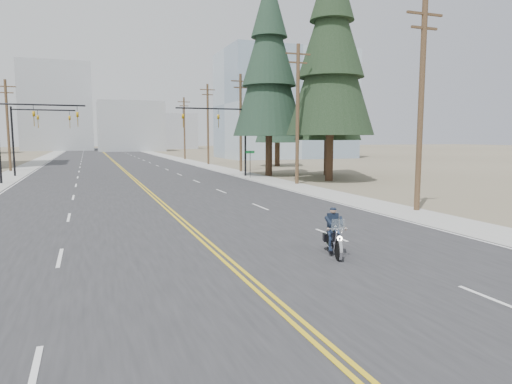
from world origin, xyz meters
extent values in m
plane|color=#776D56|center=(0.00, 0.00, 0.00)|extent=(400.00, 400.00, 0.00)
cube|color=#303033|center=(0.00, 70.00, 0.01)|extent=(20.00, 200.00, 0.01)
cube|color=#A5A5A0|center=(-11.50, 70.00, 0.01)|extent=(3.00, 200.00, 0.01)
cube|color=#A5A5A0|center=(11.50, 70.00, 0.01)|extent=(3.00, 200.00, 0.01)
cylinder|color=black|center=(-7.50, 32.00, 6.70)|extent=(7.00, 0.14, 0.14)
imported|color=#BF8C0C|center=(-8.20, 32.00, 6.05)|extent=(0.21, 0.26, 1.30)
imported|color=#BF8C0C|center=(-4.70, 32.00, 6.05)|extent=(0.21, 0.26, 1.30)
cylinder|color=black|center=(11.00, 32.00, 3.50)|extent=(0.20, 0.20, 7.00)
cylinder|color=black|center=(7.50, 32.00, 6.70)|extent=(7.00, 0.14, 0.14)
imported|color=#BF8C0C|center=(8.20, 32.00, 6.05)|extent=(0.21, 0.26, 1.30)
imported|color=#BF8C0C|center=(4.70, 32.00, 6.05)|extent=(0.21, 0.26, 1.30)
cylinder|color=black|center=(-11.00, 40.00, 3.50)|extent=(0.20, 0.20, 7.00)
cylinder|color=black|center=(-8.00, 40.00, 6.70)|extent=(6.00, 0.14, 0.14)
imported|color=#BF8C0C|center=(-8.60, 40.00, 6.05)|extent=(0.21, 0.26, 1.30)
imported|color=#BF8C0C|center=(-5.60, 40.00, 6.05)|extent=(0.21, 0.26, 1.30)
cylinder|color=black|center=(10.80, 30.00, 1.30)|extent=(0.06, 0.06, 2.60)
cube|color=#0C5926|center=(10.80, 30.00, 2.50)|extent=(0.90, 0.03, 0.25)
cylinder|color=brown|center=(12.50, 8.00, 5.50)|extent=(0.30, 0.30, 11.00)
cube|color=brown|center=(12.50, 8.00, 10.20)|extent=(2.20, 0.12, 0.12)
cube|color=brown|center=(12.50, 8.00, 9.50)|extent=(1.60, 0.12, 0.12)
cylinder|color=brown|center=(12.50, 23.00, 5.75)|extent=(0.30, 0.30, 11.50)
cube|color=brown|center=(12.50, 23.00, 10.70)|extent=(2.20, 0.12, 0.12)
cube|color=brown|center=(12.50, 23.00, 10.00)|extent=(1.60, 0.12, 0.12)
cylinder|color=brown|center=(12.50, 38.00, 5.50)|extent=(0.30, 0.30, 11.00)
cube|color=brown|center=(12.50, 38.00, 10.20)|extent=(2.20, 0.12, 0.12)
cube|color=brown|center=(12.50, 38.00, 9.50)|extent=(1.60, 0.12, 0.12)
cylinder|color=brown|center=(12.50, 53.00, 5.75)|extent=(0.30, 0.30, 11.50)
cube|color=brown|center=(12.50, 53.00, 10.70)|extent=(2.20, 0.12, 0.12)
cube|color=brown|center=(12.50, 53.00, 10.00)|extent=(1.60, 0.12, 0.12)
cylinder|color=brown|center=(12.50, 70.00, 5.50)|extent=(0.30, 0.30, 11.00)
cube|color=brown|center=(12.50, 70.00, 10.20)|extent=(2.20, 0.12, 0.12)
cube|color=brown|center=(12.50, 70.00, 9.50)|extent=(1.60, 0.12, 0.12)
cylinder|color=brown|center=(-12.50, 48.00, 5.25)|extent=(0.30, 0.30, 10.50)
cube|color=brown|center=(-12.50, 48.00, 9.70)|extent=(2.20, 0.12, 0.12)
cube|color=brown|center=(-12.50, 48.00, 9.00)|extent=(1.60, 0.12, 0.12)
cube|color=#9EB5CC|center=(32.00, 70.00, 10.00)|extent=(24.00, 16.00, 20.00)
cube|color=#ADB2B7|center=(8.00, 125.00, 7.00)|extent=(18.00, 14.00, 14.00)
cube|color=#B7BCC6|center=(40.00, 110.00, 9.00)|extent=(16.00, 12.00, 18.00)
cube|color=#ADB2B7|center=(-12.00, 140.00, 13.00)|extent=(20.00, 15.00, 26.00)
cube|color=#B7BCC6|center=(25.00, 150.00, 6.00)|extent=(14.00, 14.00, 12.00)
cylinder|color=#382619|center=(16.45, 24.57, 2.06)|extent=(0.80, 0.80, 4.11)
cone|color=black|center=(16.45, 24.57, 10.29)|extent=(7.77, 7.77, 12.34)
cone|color=black|center=(16.45, 24.57, 13.78)|extent=(5.83, 5.83, 9.26)
cylinder|color=#382619|center=(19.37, 30.18, 1.82)|extent=(0.80, 0.80, 3.64)
cone|color=#1B3118|center=(19.37, 30.18, 9.11)|extent=(6.83, 6.83, 10.93)
cone|color=#1B3118|center=(19.37, 30.18, 12.21)|extent=(5.12, 5.12, 8.20)
cone|color=#1B3118|center=(19.37, 30.18, 15.30)|extent=(3.42, 3.42, 5.83)
cylinder|color=#382619|center=(13.52, 31.90, 2.03)|extent=(0.71, 0.71, 4.07)
cone|color=#172F1F|center=(13.52, 31.90, 10.17)|extent=(7.32, 7.32, 12.21)
cone|color=#172F1F|center=(13.52, 31.90, 13.63)|extent=(5.49, 5.49, 9.16)
cone|color=#172F1F|center=(13.52, 31.90, 17.09)|extent=(3.66, 3.66, 6.51)
cylinder|color=#382619|center=(20.37, 45.84, 1.62)|extent=(0.76, 0.76, 3.24)
cone|color=#193322|center=(20.37, 45.84, 8.11)|extent=(6.05, 6.05, 9.73)
cone|color=#193322|center=(20.37, 45.84, 10.86)|extent=(4.54, 4.54, 7.30)
cone|color=#193322|center=(20.37, 45.84, 13.62)|extent=(3.03, 3.03, 5.19)
camera|label=1|loc=(-4.02, -11.75, 3.91)|focal=32.00mm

